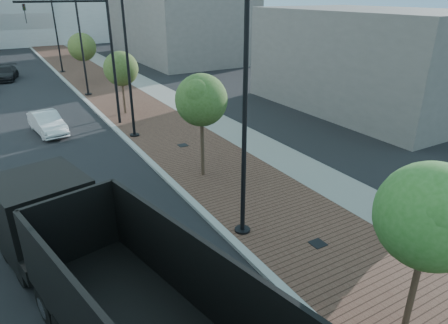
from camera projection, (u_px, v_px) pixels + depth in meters
sidewalk at (104, 79)px, 39.52m from camera, size 7.00×140.00×0.12m
concrete_strip at (130, 77)px, 40.77m from camera, size 2.40×140.00×0.13m
curb at (67, 83)px, 37.89m from camera, size 0.30×140.00×0.14m
dump_truck at (93, 274)px, 10.14m from camera, size 5.18×13.56×3.41m
white_sedan at (47, 123)px, 24.39m from camera, size 1.93×4.18×1.33m
dark_car_far at (6, 73)px, 39.35m from camera, size 2.77×4.77×1.30m
pedestrian at (412, 205)px, 14.33m from camera, size 0.76×0.53×1.99m
streetlight_1 at (242, 119)px, 12.64m from camera, size 1.44×0.56×9.21m
streetlight_2 at (127, 56)px, 22.02m from camera, size 1.72×0.56×9.28m
streetlight_3 at (80, 43)px, 31.67m from camera, size 1.44×0.56×9.21m
streetlight_4 at (55, 26)px, 41.05m from camera, size 1.72×0.56×9.28m
traffic_mast at (97, 48)px, 23.92m from camera, size 5.09×0.20×8.00m
tree_0 at (431, 216)px, 8.76m from camera, size 2.48×2.45×4.77m
tree_1 at (202, 100)px, 17.41m from camera, size 2.37×2.32×4.88m
tree_2 at (122, 69)px, 27.11m from camera, size 2.39×2.35×4.43m
tree_3 at (83, 47)px, 36.56m from camera, size 2.56×2.54×4.68m
convention_center at (2, 5)px, 70.30m from camera, size 50.00×30.00×50.00m
commercial_block_ne at (176, 26)px, 51.69m from camera, size 12.00×22.00×8.00m
commercial_block_e at (369, 60)px, 29.02m from camera, size 10.00×16.00×7.00m
utility_cover_1 at (318, 243)px, 13.60m from camera, size 0.50×0.50×0.02m
utility_cover_2 at (183, 145)px, 22.33m from camera, size 0.50×0.50×0.02m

